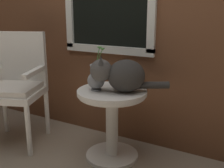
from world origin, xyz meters
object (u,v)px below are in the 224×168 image
(wicker_chair, at_px, (16,81))
(cat, at_px, (122,75))
(wicker_side_table, at_px, (112,112))
(pewter_vase_with_ivy, at_px, (96,78))

(wicker_chair, xyz_separation_m, cat, (1.02, 0.14, 0.15))
(wicker_side_table, height_order, wicker_chair, wicker_chair)
(pewter_vase_with_ivy, bearing_deg, wicker_side_table, 30.49)
(cat, bearing_deg, wicker_side_table, 178.54)
(wicker_chair, distance_m, cat, 1.04)
(cat, distance_m, pewter_vase_with_ivy, 0.21)
(cat, height_order, pewter_vase_with_ivy, pewter_vase_with_ivy)
(wicker_side_table, relative_size, wicker_chair, 0.58)
(wicker_chair, bearing_deg, pewter_vase_with_ivy, 5.43)
(wicker_chair, xyz_separation_m, pewter_vase_with_ivy, (0.83, 0.08, 0.12))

